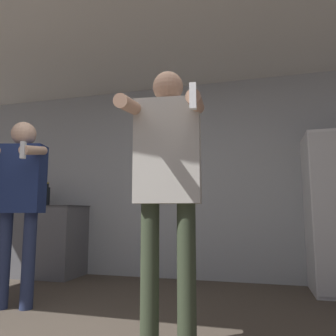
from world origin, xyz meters
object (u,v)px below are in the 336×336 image
object	(u,v)px
bottle_clear_vodka	(32,199)
person_woman_foreground	(168,174)
person_man_side	(20,191)
bottle_red_label	(23,198)
bottle_dark_rum	(6,198)
bottle_amber_bourbon	(47,196)

from	to	relation	value
bottle_clear_vodka	person_woman_foreground	world-z (taller)	person_woman_foreground
person_woman_foreground	person_man_side	world-z (taller)	person_woman_foreground
bottle_red_label	bottle_dark_rum	world-z (taller)	bottle_red_label
bottle_red_label	person_woman_foreground	xyz separation A→B (m)	(2.64, -1.91, 0.04)
bottle_dark_rum	bottle_amber_bourbon	distance (m)	0.67
bottle_amber_bourbon	person_woman_foreground	world-z (taller)	person_woman_foreground
bottle_dark_rum	bottle_amber_bourbon	world-z (taller)	bottle_amber_bourbon
bottle_clear_vodka	person_man_side	distance (m)	1.67
bottle_red_label	bottle_clear_vodka	bearing A→B (deg)	0.00
bottle_dark_rum	bottle_clear_vodka	bearing A→B (deg)	-0.00
bottle_amber_bourbon	person_man_side	xyz separation A→B (m)	(0.70, -1.38, -0.03)
bottle_clear_vodka	bottle_amber_bourbon	bearing A→B (deg)	-0.00
person_woman_foreground	person_man_side	size ratio (longest dim) A/B	1.05
bottle_red_label	bottle_amber_bourbon	xyz separation A→B (m)	(0.38, -0.00, 0.03)
bottle_amber_bourbon	person_woman_foreground	distance (m)	2.95
bottle_red_label	person_woman_foreground	distance (m)	3.26
person_man_side	person_woman_foreground	bearing A→B (deg)	-18.93
bottle_red_label	bottle_amber_bourbon	size ratio (longest dim) A/B	0.88
bottle_amber_bourbon	person_woman_foreground	size ratio (longest dim) A/B	0.19
bottle_clear_vodka	bottle_amber_bourbon	distance (m)	0.25
bottle_clear_vodka	person_woman_foreground	xyz separation A→B (m)	(2.49, -1.91, 0.06)
bottle_amber_bourbon	bottle_clear_vodka	bearing A→B (deg)	180.00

